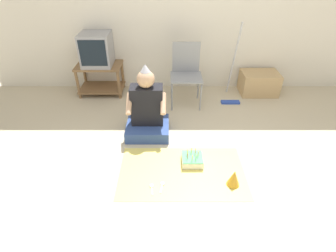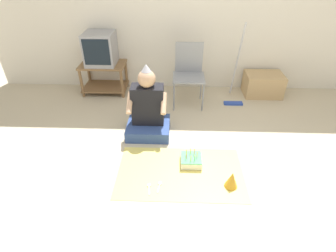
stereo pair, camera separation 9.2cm
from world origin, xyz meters
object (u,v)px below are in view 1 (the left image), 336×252
(folding_chair, at_px, (185,70))
(party_hat_blue, at_px, (233,178))
(tv, at_px, (96,49))
(cardboard_box_stack, at_px, (258,83))
(dust_mop, at_px, (232,80))
(person_seated, at_px, (147,112))
(birthday_cake, at_px, (192,159))

(folding_chair, xyz_separation_m, party_hat_blue, (0.39, -1.74, -0.42))
(tv, height_order, cardboard_box_stack, tv)
(dust_mop, relative_size, party_hat_blue, 6.66)
(cardboard_box_stack, distance_m, person_seated, 2.05)
(cardboard_box_stack, relative_size, person_seated, 0.64)
(person_seated, distance_m, party_hat_blue, 1.31)
(party_hat_blue, bearing_deg, folding_chair, 102.65)
(cardboard_box_stack, height_order, party_hat_blue, cardboard_box_stack)
(person_seated, bearing_deg, folding_chair, 57.61)
(person_seated, bearing_deg, cardboard_box_stack, 32.79)
(person_seated, distance_m, birthday_cake, 0.83)
(party_hat_blue, bearing_deg, cardboard_box_stack, 68.15)
(folding_chair, bearing_deg, person_seated, -122.39)
(birthday_cake, bearing_deg, tv, 127.99)
(cardboard_box_stack, bearing_deg, party_hat_blue, -111.85)
(folding_chair, xyz_separation_m, cardboard_box_stack, (1.21, 0.29, -0.34))
(tv, xyz_separation_m, cardboard_box_stack, (2.54, -0.01, -0.54))
(folding_chair, distance_m, party_hat_blue, 1.83)
(dust_mop, bearing_deg, party_hat_blue, -99.83)
(tv, height_order, dust_mop, dust_mop)
(person_seated, relative_size, party_hat_blue, 5.07)
(tv, distance_m, cardboard_box_stack, 2.60)
(cardboard_box_stack, distance_m, dust_mop, 0.60)
(cardboard_box_stack, bearing_deg, tv, 179.76)
(cardboard_box_stack, distance_m, birthday_cake, 2.09)
(cardboard_box_stack, xyz_separation_m, dust_mop, (-0.51, -0.26, 0.17))
(person_seated, bearing_deg, dust_mop, 34.91)
(cardboard_box_stack, bearing_deg, folding_chair, -166.31)
(dust_mop, bearing_deg, folding_chair, -177.47)
(folding_chair, xyz_separation_m, dust_mop, (0.70, 0.03, -0.17))
(tv, relative_size, birthday_cake, 2.08)
(folding_chair, relative_size, party_hat_blue, 4.95)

